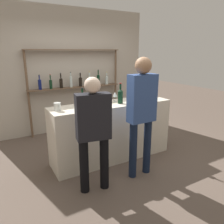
{
  "coord_description": "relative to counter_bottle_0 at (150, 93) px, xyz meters",
  "views": [
    {
      "loc": [
        -1.77,
        -3.11,
        1.85
      ],
      "look_at": [
        0.0,
        0.0,
        0.85
      ],
      "focal_mm": 35.0,
      "sensor_mm": 36.0,
      "label": 1
    }
  ],
  "objects": [
    {
      "name": "wine_glass",
      "position": [
        -0.59,
        0.22,
        -0.01
      ],
      "size": [
        0.09,
        0.09,
        0.17
      ],
      "color": "silver",
      "rests_on": "bar_counter"
    },
    {
      "name": "ground_plane",
      "position": [
        -0.71,
        0.11,
        -1.13
      ],
      "size": [
        16.0,
        16.0,
        0.0
      ],
      "primitive_type": "plane",
      "color": "brown"
    },
    {
      "name": "cork_jar",
      "position": [
        -1.64,
        0.11,
        -0.07
      ],
      "size": [
        0.1,
        0.1,
        0.12
      ],
      "color": "silver",
      "rests_on": "bar_counter"
    },
    {
      "name": "counter_bottle_0",
      "position": [
        0.0,
        0.0,
        0.0
      ],
      "size": [
        0.08,
        0.08,
        0.35
      ],
      "color": "brown",
      "rests_on": "bar_counter"
    },
    {
      "name": "back_wall",
      "position": [
        -0.71,
        1.99,
        0.27
      ],
      "size": [
        3.72,
        0.12,
        2.8
      ],
      "primitive_type": "cube",
      "color": "#B2A899",
      "rests_on": "ground_plane"
    },
    {
      "name": "counter_bottle_1",
      "position": [
        -0.59,
        0.05,
        -0.0
      ],
      "size": [
        0.09,
        0.09,
        0.34
      ],
      "color": "black",
      "rests_on": "bar_counter"
    },
    {
      "name": "counter_bottle_2",
      "position": [
        -1.31,
        -0.05,
        -0.01
      ],
      "size": [
        0.08,
        0.08,
        0.34
      ],
      "color": "black",
      "rests_on": "bar_counter"
    },
    {
      "name": "back_shelf",
      "position": [
        -0.7,
        1.81,
        0.11
      ],
      "size": [
        2.19,
        0.18,
        1.89
      ],
      "color": "brown",
      "rests_on": "ground_plane"
    },
    {
      "name": "bar_counter",
      "position": [
        -0.71,
        0.11,
        -0.63
      ],
      "size": [
        2.12,
        0.56,
        1.0
      ],
      "primitive_type": "cube",
      "color": "beige",
      "rests_on": "ground_plane"
    },
    {
      "name": "ice_bucket",
      "position": [
        -1.04,
        0.1,
        -0.03
      ],
      "size": [
        0.2,
        0.2,
        0.21
      ],
      "color": "black",
      "rests_on": "bar_counter"
    },
    {
      "name": "customer_left",
      "position": [
        -1.39,
        -0.59,
        -0.23
      ],
      "size": [
        0.47,
        0.27,
        1.55
      ],
      "rotation": [
        0.0,
        0.0,
        1.39
      ],
      "color": "black",
      "rests_on": "ground_plane"
    },
    {
      "name": "customer_center",
      "position": [
        -0.62,
        -0.58,
        -0.07
      ],
      "size": [
        0.41,
        0.23,
        1.78
      ],
      "rotation": [
        0.0,
        0.0,
        1.57
      ],
      "color": "#121C33",
      "rests_on": "ground_plane"
    }
  ]
}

